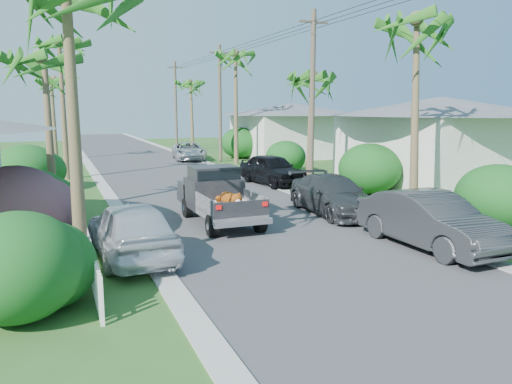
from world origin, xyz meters
name	(u,v)px	position (x,y,z in m)	size (l,w,h in m)	color
ground	(362,285)	(0.00, 0.00, 0.00)	(120.00, 120.00, 0.00)	#305921
road	(158,169)	(0.00, 25.00, 0.01)	(8.00, 100.00, 0.02)	#38383A
curb_left	(93,172)	(-4.30, 25.00, 0.03)	(0.60, 100.00, 0.06)	#A5A39E
curb_right	(217,166)	(4.30, 25.00, 0.03)	(0.60, 100.00, 0.06)	#A5A39E
pickup_truck	(216,195)	(-1.14, 7.94, 1.01)	(1.98, 5.12, 2.06)	black
parked_car_rn	(430,221)	(3.74, 2.00, 0.84)	(1.78, 5.11, 1.68)	#2A2C2F
parked_car_rm	(333,195)	(3.62, 7.46, 0.75)	(2.11, 5.20, 1.51)	#2B2E30
parked_car_rf	(272,170)	(4.52, 15.48, 0.84)	(1.98, 4.91, 1.67)	black
parked_car_rd	(189,151)	(3.60, 30.22, 0.72)	(2.41, 5.22, 1.45)	silver
parked_car_ln	(131,230)	(-4.80, 4.36, 0.82)	(1.94, 4.83, 1.65)	silver
palm_l_b	(44,58)	(-6.80, 12.00, 6.15)	(4.40, 4.40, 7.40)	olive
palm_l_c	(59,43)	(-6.00, 22.00, 7.91)	(4.40, 4.40, 9.20)	olive
palm_l_d	(51,80)	(-6.50, 34.00, 6.44)	(4.40, 4.40, 7.70)	olive
palm_r_a	(420,21)	(6.30, 6.00, 7.42)	(4.40, 4.40, 8.70)	olive
palm_r_b	(311,76)	(6.60, 15.00, 5.95)	(4.40, 4.40, 7.20)	olive
palm_r_c	(236,54)	(6.20, 26.00, 8.11)	(4.40, 4.40, 9.40)	olive
palm_r_d	(191,82)	(6.50, 40.00, 6.74)	(4.40, 4.40, 8.00)	olive
shrub_l_a	(17,266)	(-7.50, 1.00, 1.10)	(2.60, 2.86, 2.20)	#154C1B
shrub_l_b	(16,211)	(-7.80, 6.00, 1.30)	(3.00, 3.30, 2.60)	#BA1A6B
shrub_l_c	(35,197)	(-7.40, 10.00, 1.00)	(2.40, 2.64, 2.00)	#154C1B
shrub_l_d	(27,168)	(-8.00, 18.00, 1.20)	(3.20, 3.52, 2.40)	#154C1B
shrub_r_a	(499,197)	(7.60, 3.00, 1.15)	(2.80, 3.08, 2.30)	#154C1B
shrub_r_b	(369,168)	(7.80, 11.00, 1.25)	(3.00, 3.30, 2.50)	#154C1B
shrub_r_c	(286,157)	(7.50, 20.00, 1.05)	(2.60, 2.86, 2.10)	#154C1B
shrub_r_d	(240,143)	(8.00, 30.00, 1.30)	(3.20, 3.52, 2.60)	#154C1B
picket_fence	(84,236)	(-6.00, 5.50, 0.50)	(0.10, 11.00, 1.00)	white
house_right_near	(439,145)	(13.00, 12.00, 2.22)	(8.00, 9.00, 4.80)	silver
house_right_far	(293,132)	(13.00, 30.00, 2.12)	(9.00, 8.00, 4.60)	silver
utility_pole_b	(312,100)	(5.60, 13.00, 4.60)	(1.60, 0.26, 9.00)	brown
utility_pole_c	(220,103)	(5.60, 28.00, 4.60)	(1.60, 0.26, 9.00)	brown
utility_pole_d	(176,104)	(5.60, 43.00, 4.60)	(1.60, 0.26, 9.00)	brown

